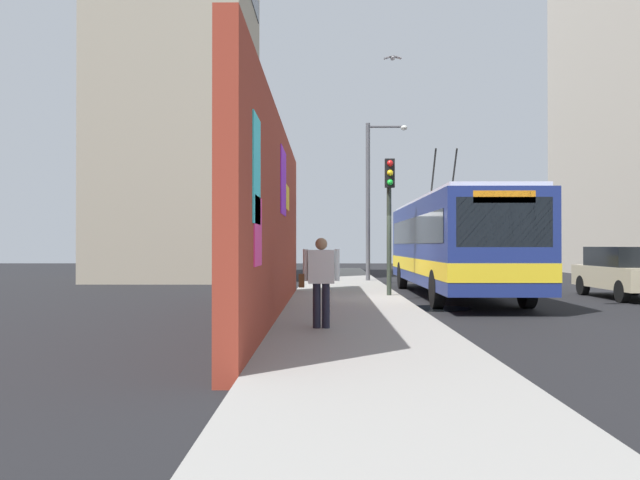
% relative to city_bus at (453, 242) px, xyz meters
% --- Properties ---
extents(ground_plane, '(80.00, 80.00, 0.00)m').
position_rel_city_bus_xyz_m(ground_plane, '(-2.28, 1.80, -1.73)').
color(ground_plane, black).
extents(sidewalk_slab, '(48.00, 3.20, 0.15)m').
position_rel_city_bus_xyz_m(sidewalk_slab, '(-2.28, 3.40, -1.65)').
color(sidewalk_slab, gray).
rests_on(sidewalk_slab, ground_plane).
extents(graffiti_wall, '(14.18, 0.32, 4.37)m').
position_rel_city_bus_xyz_m(graffiti_wall, '(-6.20, 5.15, 0.46)').
color(graffiti_wall, maroon).
rests_on(graffiti_wall, ground_plane).
extents(building_far_left, '(8.35, 6.78, 17.05)m').
position_rel_city_bus_xyz_m(building_far_left, '(10.40, 11.00, 6.80)').
color(building_far_left, '#9E937F').
rests_on(building_far_left, ground_plane).
extents(city_bus, '(11.88, 2.60, 4.87)m').
position_rel_city_bus_xyz_m(city_bus, '(0.00, 0.00, 0.00)').
color(city_bus, navy).
rests_on(city_bus, ground_plane).
extents(parked_car_champagne, '(4.28, 1.87, 1.58)m').
position_rel_city_bus_xyz_m(parked_car_champagne, '(-0.65, -5.20, -0.89)').
color(parked_car_champagne, '#C6B793').
rests_on(parked_car_champagne, ground_plane).
extents(pedestrian_near_wall, '(0.22, 0.73, 1.61)m').
position_rel_city_bus_xyz_m(pedestrian_near_wall, '(-8.96, 4.11, -0.64)').
color(pedestrian_near_wall, '#1E1E2D').
rests_on(pedestrian_near_wall, sidewalk_slab).
extents(traffic_light, '(0.49, 0.28, 4.04)m').
position_rel_city_bus_xyz_m(traffic_light, '(-1.44, 2.15, 1.14)').
color(traffic_light, '#2D382D').
rests_on(traffic_light, sidewalk_slab).
extents(street_lamp, '(0.44, 1.75, 6.62)m').
position_rel_city_bus_xyz_m(street_lamp, '(6.78, 2.06, 2.22)').
color(street_lamp, '#4C4C51').
rests_on(street_lamp, sidewalk_slab).
extents(curbside_puddle, '(1.81, 1.81, 0.00)m').
position_rel_city_bus_xyz_m(curbside_puddle, '(-3.78, 1.20, -1.73)').
color(curbside_puddle, black).
rests_on(curbside_puddle, ground_plane).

